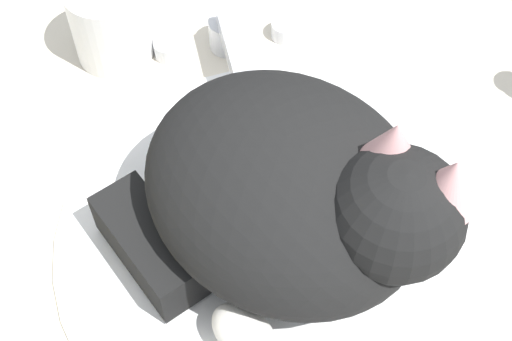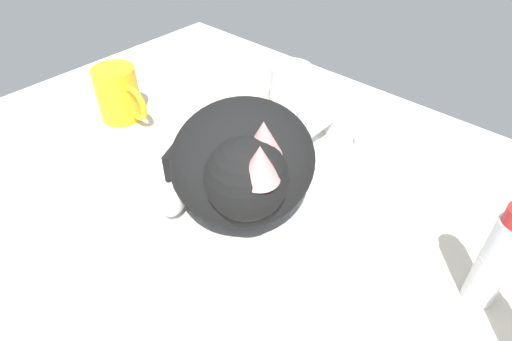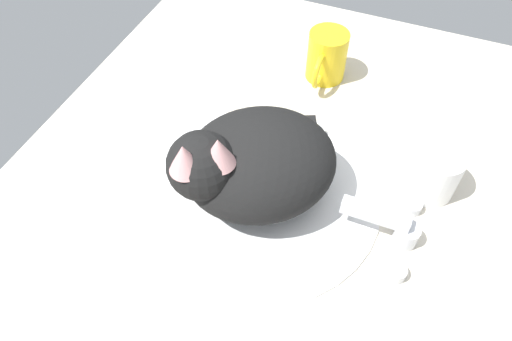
{
  "view_description": "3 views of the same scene",
  "coord_description": "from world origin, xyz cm",
  "px_view_note": "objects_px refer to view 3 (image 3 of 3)",
  "views": [
    {
      "loc": [
        -8.76,
        -29.12,
        54.44
      ],
      "look_at": [
        -1.39,
        3.48,
        5.49
      ],
      "focal_mm": 51.95,
      "sensor_mm": 36.0,
      "label": 1
    },
    {
      "loc": [
        31.63,
        -32.58,
        43.36
      ],
      "look_at": [
        2.56,
        -0.23,
        6.83
      ],
      "focal_mm": 30.3,
      "sensor_mm": 36.0,
      "label": 2
    },
    {
      "loc": [
        42.44,
        16.65,
        61.75
      ],
      "look_at": [
        0.12,
        -0.53,
        5.81
      ],
      "focal_mm": 34.23,
      "sensor_mm": 36.0,
      "label": 3
    }
  ],
  "objects_px": {
    "cat": "(251,163)",
    "coffee_mug": "(326,57)",
    "faucet": "(395,228)",
    "rinse_cup": "(434,173)"
  },
  "relations": [
    {
      "from": "faucet",
      "to": "rinse_cup",
      "type": "relative_size",
      "value": 1.82
    },
    {
      "from": "cat",
      "to": "faucet",
      "type": "bearing_deg",
      "value": 91.84
    },
    {
      "from": "cat",
      "to": "rinse_cup",
      "type": "xyz_separation_m",
      "value": [
        -0.12,
        0.25,
        -0.04
      ]
    },
    {
      "from": "coffee_mug",
      "to": "rinse_cup",
      "type": "relative_size",
      "value": 1.46
    },
    {
      "from": "cat",
      "to": "coffee_mug",
      "type": "distance_m",
      "value": 0.32
    },
    {
      "from": "coffee_mug",
      "to": "faucet",
      "type": "bearing_deg",
      "value": 32.67
    },
    {
      "from": "coffee_mug",
      "to": "rinse_cup",
      "type": "distance_m",
      "value": 0.31
    },
    {
      "from": "coffee_mug",
      "to": "cat",
      "type": "bearing_deg",
      "value": -3.72
    },
    {
      "from": "coffee_mug",
      "to": "rinse_cup",
      "type": "xyz_separation_m",
      "value": [
        0.2,
        0.23,
        -0.01
      ]
    },
    {
      "from": "faucet",
      "to": "coffee_mug",
      "type": "distance_m",
      "value": 0.37
    }
  ]
}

